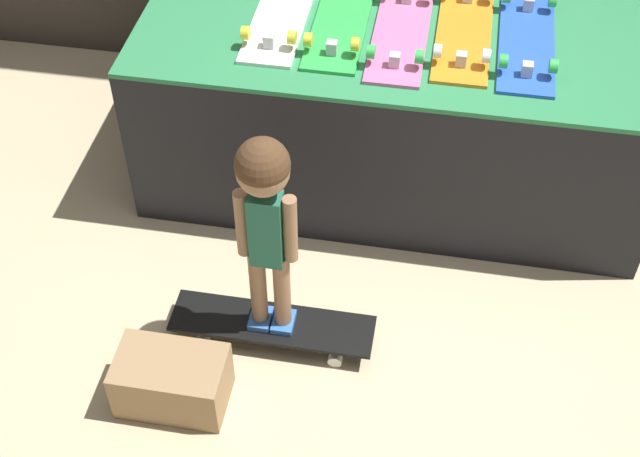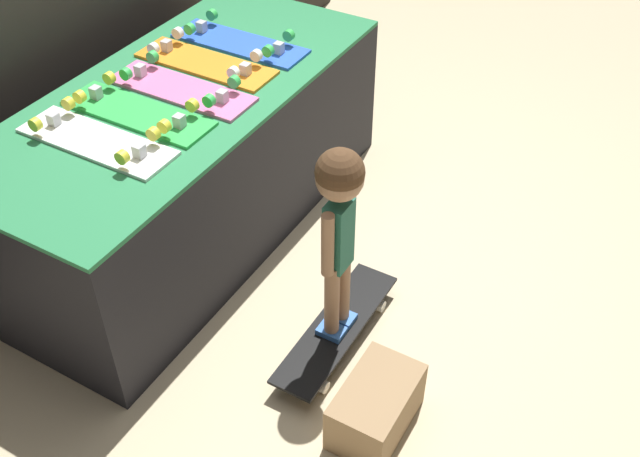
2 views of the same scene
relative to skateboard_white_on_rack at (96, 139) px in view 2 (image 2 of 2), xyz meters
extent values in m
plane|color=beige|center=(0.48, -0.65, -0.77)|extent=(16.00, 16.00, 0.00)
cube|color=black|center=(0.48, -0.02, -0.40)|extent=(2.07, 0.92, 0.73)
cube|color=#2D7F4C|center=(0.48, -0.02, -0.03)|extent=(2.07, 0.92, 0.02)
cube|color=white|center=(0.00, 0.00, -0.01)|extent=(0.21, 0.67, 0.01)
cube|color=#B7B7BC|center=(0.00, 0.22, 0.02)|extent=(0.04, 0.04, 0.05)
cylinder|color=yellow|center=(0.09, 0.22, 0.05)|extent=(0.03, 0.05, 0.05)
cylinder|color=yellow|center=(-0.09, 0.22, 0.05)|extent=(0.03, 0.05, 0.05)
cube|color=#B7B7BC|center=(0.00, -0.22, 0.02)|extent=(0.04, 0.04, 0.05)
cylinder|color=yellow|center=(0.09, -0.22, 0.05)|extent=(0.03, 0.05, 0.05)
cylinder|color=yellow|center=(-0.09, -0.22, 0.05)|extent=(0.03, 0.05, 0.05)
cube|color=green|center=(0.24, 0.00, -0.01)|extent=(0.21, 0.67, 0.01)
cube|color=#B7B7BC|center=(0.24, 0.22, 0.02)|extent=(0.04, 0.04, 0.05)
cylinder|color=yellow|center=(0.33, 0.22, 0.05)|extent=(0.03, 0.05, 0.05)
cylinder|color=yellow|center=(0.15, 0.22, 0.05)|extent=(0.03, 0.05, 0.05)
cube|color=#B7B7BC|center=(0.24, -0.22, 0.02)|extent=(0.04, 0.04, 0.05)
cylinder|color=yellow|center=(0.33, -0.22, 0.05)|extent=(0.03, 0.05, 0.05)
cylinder|color=yellow|center=(0.15, -0.22, 0.05)|extent=(0.03, 0.05, 0.05)
cube|color=pink|center=(0.48, -0.04, -0.01)|extent=(0.21, 0.67, 0.01)
cube|color=#B7B7BC|center=(0.48, 0.18, 0.02)|extent=(0.04, 0.04, 0.05)
cylinder|color=green|center=(0.57, 0.18, 0.05)|extent=(0.03, 0.05, 0.05)
cylinder|color=green|center=(0.39, 0.18, 0.05)|extent=(0.03, 0.05, 0.05)
cube|color=#B7B7BC|center=(0.48, -0.26, 0.02)|extent=(0.04, 0.04, 0.05)
cylinder|color=green|center=(0.57, -0.26, 0.05)|extent=(0.03, 0.05, 0.05)
cylinder|color=green|center=(0.39, -0.26, 0.05)|extent=(0.03, 0.05, 0.05)
cube|color=orange|center=(0.72, 0.01, -0.01)|extent=(0.21, 0.67, 0.01)
cube|color=#B7B7BC|center=(0.72, 0.23, 0.02)|extent=(0.04, 0.04, 0.05)
cylinder|color=white|center=(0.81, 0.23, 0.05)|extent=(0.03, 0.05, 0.05)
cylinder|color=white|center=(0.63, 0.23, 0.05)|extent=(0.03, 0.05, 0.05)
cube|color=#B7B7BC|center=(0.72, -0.21, 0.02)|extent=(0.04, 0.04, 0.05)
cylinder|color=white|center=(0.81, -0.21, 0.05)|extent=(0.03, 0.05, 0.05)
cylinder|color=white|center=(0.63, -0.21, 0.05)|extent=(0.03, 0.05, 0.05)
cube|color=blue|center=(0.96, -0.02, -0.01)|extent=(0.21, 0.67, 0.01)
cube|color=#B7B7BC|center=(0.96, 0.21, 0.02)|extent=(0.04, 0.04, 0.05)
cylinder|color=green|center=(1.05, 0.21, 0.05)|extent=(0.03, 0.05, 0.05)
cylinder|color=green|center=(0.87, 0.21, 0.05)|extent=(0.03, 0.05, 0.05)
cube|color=#B7B7BC|center=(0.96, -0.24, 0.02)|extent=(0.04, 0.04, 0.05)
cylinder|color=green|center=(1.05, -0.24, 0.05)|extent=(0.03, 0.05, 0.05)
cylinder|color=green|center=(0.87, -0.24, 0.05)|extent=(0.03, 0.05, 0.05)
cube|color=black|center=(0.15, -1.00, -0.68)|extent=(0.76, 0.19, 0.01)
cube|color=#B7B7BC|center=(0.40, -1.00, -0.71)|extent=(0.04, 0.04, 0.05)
cylinder|color=white|center=(0.40, -0.92, -0.74)|extent=(0.05, 0.03, 0.05)
cylinder|color=white|center=(0.40, -1.08, -0.74)|extent=(0.05, 0.03, 0.05)
cube|color=#B7B7BC|center=(-0.10, -1.00, -0.71)|extent=(0.04, 0.04, 0.05)
cylinder|color=white|center=(-0.10, -0.92, -0.74)|extent=(0.05, 0.03, 0.05)
cylinder|color=white|center=(-0.10, -1.08, -0.74)|extent=(0.05, 0.03, 0.05)
cube|color=#3870C6|center=(0.19, -1.00, -0.66)|extent=(0.08, 0.11, 0.03)
cylinder|color=#997051|center=(0.19, -1.00, -0.47)|extent=(0.06, 0.06, 0.35)
cube|color=#3870C6|center=(0.11, -1.00, -0.66)|extent=(0.08, 0.11, 0.03)
cylinder|color=#997051|center=(0.11, -1.00, -0.47)|extent=(0.06, 0.06, 0.35)
cube|color=#236651|center=(0.15, -1.00, -0.17)|extent=(0.11, 0.08, 0.30)
cylinder|color=#997051|center=(0.23, -1.00, -0.16)|extent=(0.05, 0.05, 0.28)
cylinder|color=#997051|center=(0.07, -1.00, -0.16)|extent=(0.05, 0.05, 0.28)
sphere|color=#997051|center=(0.15, -1.00, 0.09)|extent=(0.17, 0.17, 0.17)
sphere|color=#4C331E|center=(0.15, -1.00, 0.11)|extent=(0.18, 0.18, 0.18)
cube|color=#A37F56|center=(-0.14, -1.33, -0.66)|extent=(0.38, 0.23, 0.22)
camera|label=1|loc=(0.68, -2.98, 1.95)|focal=50.00mm
camera|label=2|loc=(-1.68, -1.98, 1.65)|focal=42.00mm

